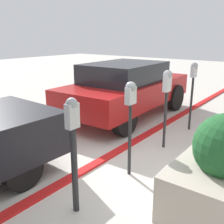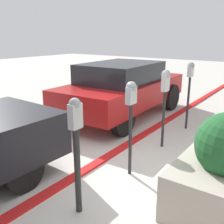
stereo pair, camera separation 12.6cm
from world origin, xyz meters
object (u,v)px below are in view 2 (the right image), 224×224
object	(u,v)px
parking_meter_middle	(131,105)
parked_car_middle	(124,87)
parking_meter_farthest	(190,79)
parking_meter_second	(76,142)
parking_meter_fourth	(165,89)

from	to	relation	value
parking_meter_middle	parked_car_middle	world-z (taller)	parking_meter_middle
parking_meter_middle	parking_meter_farthest	bearing A→B (deg)	0.66
parking_meter_second	parking_meter_middle	size ratio (longest dim) A/B	0.98
parking_meter_middle	parked_car_middle	size ratio (longest dim) A/B	0.35
parking_meter_fourth	parked_car_middle	size ratio (longest dim) A/B	0.36
parking_meter_middle	parking_meter_fourth	world-z (taller)	parking_meter_fourth
parking_meter_farthest	parked_car_middle	distance (m)	1.82
parking_meter_fourth	parking_meter_farthest	world-z (taller)	parking_meter_farthest
parking_meter_middle	parking_meter_fourth	size ratio (longest dim) A/B	0.98
parking_meter_fourth	parking_meter_farthest	distance (m)	1.29
parking_meter_second	parked_car_middle	bearing A→B (deg)	25.45
parking_meter_second	parked_car_middle	size ratio (longest dim) A/B	0.34
parking_meter_farthest	parked_car_middle	xyz separation A→B (m)	(0.01, 1.78, -0.39)
parking_meter_fourth	parking_meter_farthest	size ratio (longest dim) A/B	0.98
parking_meter_farthest	parked_car_middle	world-z (taller)	parking_meter_farthest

